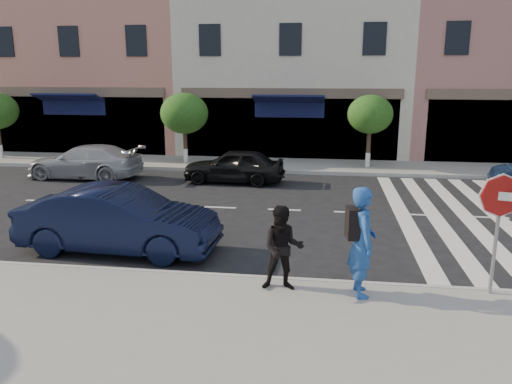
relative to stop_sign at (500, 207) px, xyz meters
name	(u,v)px	position (x,y,z in m)	size (l,w,h in m)	color
ground	(270,257)	(-4.25, 1.67, -1.80)	(120.00, 120.00, 0.00)	black
sidewalk_near	(244,339)	(-4.25, -2.08, -1.73)	(60.00, 4.50, 0.15)	gray
sidewalk_far	(297,166)	(-4.25, 12.67, -1.73)	(60.00, 3.00, 0.15)	gray
building_west_mid	(107,18)	(-15.25, 18.67, 5.20)	(10.00, 9.00, 14.00)	tan
building_centre	(296,45)	(-4.75, 18.67, 3.70)	(11.00, 9.00, 11.00)	beige
street_tree_wb	(184,114)	(-9.25, 12.47, 0.50)	(2.10, 2.10, 3.06)	#473323
street_tree_c	(370,115)	(-1.25, 12.47, 0.55)	(1.90, 1.90, 3.04)	#473323
stop_sign	(500,207)	(0.00, 0.00, 0.00)	(0.77, 0.27, 2.25)	gray
photographer	(362,242)	(-2.38, -0.34, -0.65)	(0.73, 0.48, 2.01)	#204A96
walker	(283,248)	(-3.80, -0.33, -0.85)	(0.78, 0.61, 1.61)	black
car_near_mid	(119,220)	(-7.79, 1.57, -1.04)	(1.61, 4.61, 1.52)	black
car_far_left	(85,162)	(-12.44, 9.27, -1.15)	(1.84, 4.53, 1.31)	#A0A0A5
car_far_mid	(234,166)	(-6.47, 9.27, -1.16)	(1.52, 3.79, 1.29)	black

